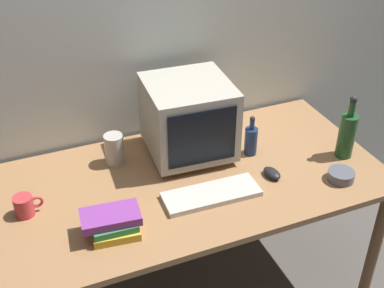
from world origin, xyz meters
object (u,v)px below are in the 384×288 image
at_px(computer_mouse, 272,173).
at_px(bottle_tall, 347,134).
at_px(metal_canister, 114,149).
at_px(book_stack, 113,223).
at_px(bottle_short, 251,140).
at_px(mug, 25,206).
at_px(keyboard, 211,194).
at_px(crt_monitor, 188,118).
at_px(cd_spindle, 341,176).

relative_size(computer_mouse, bottle_tall, 0.31).
bearing_deg(metal_canister, book_stack, -106.14).
bearing_deg(bottle_tall, book_stack, -175.10).
xyz_separation_m(bottle_short, book_stack, (-0.75, -0.28, -0.03)).
xyz_separation_m(computer_mouse, bottle_tall, (0.40, 0.02, 0.10)).
bearing_deg(mug, book_stack, -38.40).
height_order(keyboard, computer_mouse, computer_mouse).
height_order(crt_monitor, book_stack, crt_monitor).
bearing_deg(mug, bottle_short, 2.32).
height_order(crt_monitor, mug, crt_monitor).
bearing_deg(book_stack, metal_canister, 73.86).
relative_size(computer_mouse, cd_spindle, 0.83).
distance_m(keyboard, bottle_short, 0.39).
height_order(keyboard, bottle_tall, bottle_tall).
xyz_separation_m(bottle_short, cd_spindle, (0.28, -0.34, -0.05)).
height_order(book_stack, metal_canister, metal_canister).
height_order(keyboard, bottle_short, bottle_short).
relative_size(crt_monitor, computer_mouse, 4.09).
relative_size(keyboard, computer_mouse, 4.20).
bearing_deg(crt_monitor, book_stack, -140.03).
distance_m(keyboard, metal_canister, 0.51).
bearing_deg(metal_canister, mug, -153.70).
xyz_separation_m(computer_mouse, cd_spindle, (0.27, -0.14, 0.00)).
xyz_separation_m(crt_monitor, keyboard, (-0.04, -0.35, -0.18)).
bearing_deg(keyboard, bottle_tall, 5.68).
relative_size(crt_monitor, cd_spindle, 3.41).
bearing_deg(cd_spindle, bottle_short, 129.07).
xyz_separation_m(keyboard, bottle_short, (0.31, 0.23, 0.06)).
bearing_deg(bottle_short, book_stack, -159.33).
distance_m(crt_monitor, mug, 0.82).
relative_size(bottle_short, cd_spindle, 1.72).
bearing_deg(keyboard, metal_canister, 129.97).
xyz_separation_m(mug, metal_canister, (0.44, 0.22, 0.03)).
distance_m(book_stack, metal_canister, 0.48).
bearing_deg(book_stack, mug, 141.60).
relative_size(crt_monitor, bottle_short, 1.98).
relative_size(book_stack, metal_canister, 1.61).
xyz_separation_m(crt_monitor, cd_spindle, (0.55, -0.46, -0.17)).
height_order(mug, cd_spindle, mug).
relative_size(bottle_tall, metal_canister, 2.13).
bearing_deg(metal_canister, bottle_tall, -19.22).
xyz_separation_m(computer_mouse, metal_canister, (-0.63, 0.38, 0.06)).
distance_m(crt_monitor, bottle_short, 0.32).
height_order(crt_monitor, keyboard, crt_monitor).
height_order(book_stack, mug, book_stack).
bearing_deg(bottle_tall, cd_spindle, -129.47).
xyz_separation_m(bottle_tall, bottle_short, (-0.41, 0.19, -0.04)).
distance_m(computer_mouse, mug, 1.08).
height_order(keyboard, book_stack, book_stack).
bearing_deg(book_stack, bottle_short, 20.67).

